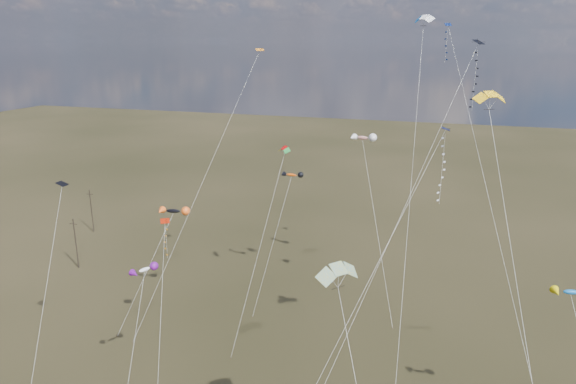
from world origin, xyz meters
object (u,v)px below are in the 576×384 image
(utility_pole_far, at_px, (92,210))
(parafoil_yellow, at_px, (491,96))
(diamond_black_high, at_px, (466,94))
(novelty_black_orange, at_px, (173,211))
(utility_pole_near, at_px, (76,243))

(utility_pole_far, relative_size, parafoil_yellow, 0.26)
(diamond_black_high, relative_size, novelty_black_orange, 2.44)
(parafoil_yellow, relative_size, novelty_black_orange, 2.18)
(diamond_black_high, xyz_separation_m, novelty_black_orange, (-33.56, 0.10, -15.59))
(parafoil_yellow, bearing_deg, utility_pole_far, 155.36)
(novelty_black_orange, bearing_deg, parafoil_yellow, -14.92)
(utility_pole_near, distance_m, novelty_black_orange, 23.66)
(utility_pole_near, bearing_deg, novelty_black_orange, -16.13)
(diamond_black_high, height_order, parafoil_yellow, diamond_black_high)
(diamond_black_high, bearing_deg, parafoil_yellow, -79.71)
(diamond_black_high, xyz_separation_m, parafoil_yellow, (1.69, -9.29, 0.70))
(utility_pole_near, relative_size, diamond_black_high, 0.24)
(utility_pole_near, bearing_deg, utility_pole_far, 119.74)
(diamond_black_high, bearing_deg, novelty_black_orange, 179.83)
(parafoil_yellow, bearing_deg, novelty_black_orange, 165.08)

